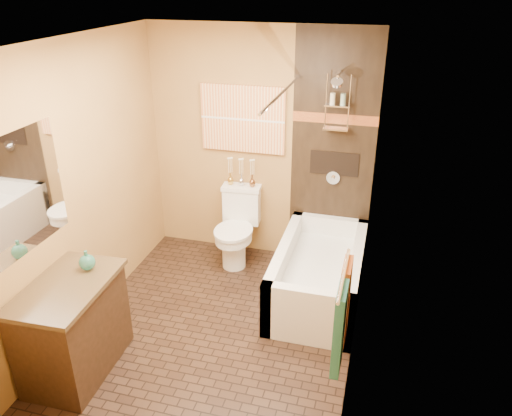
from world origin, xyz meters
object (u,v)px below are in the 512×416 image
(bathtub, at_px, (318,278))
(vanity, at_px, (73,327))
(sunset_painting, at_px, (243,119))
(toilet, at_px, (237,227))

(bathtub, height_order, vanity, vanity)
(sunset_painting, distance_m, vanity, 2.60)
(sunset_painting, xyz_separation_m, vanity, (-0.75, -2.21, -1.15))
(bathtub, xyz_separation_m, vanity, (-1.72, -1.49, 0.18))
(sunset_painting, relative_size, vanity, 0.97)
(bathtub, height_order, toilet, toilet)
(bathtub, distance_m, vanity, 2.29)
(toilet, bearing_deg, vanity, -115.92)
(bathtub, bearing_deg, toilet, 155.08)
(bathtub, distance_m, toilet, 1.09)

